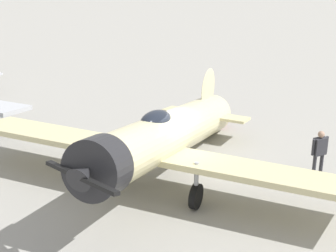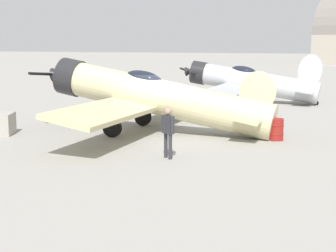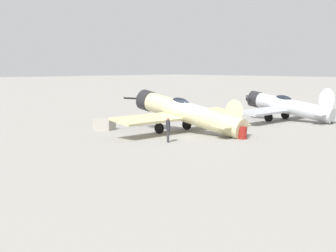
# 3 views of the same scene
# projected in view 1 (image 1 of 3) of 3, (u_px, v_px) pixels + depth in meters

# --- Properties ---
(ground_plane) EXTENTS (400.00, 400.00, 0.00)m
(ground_plane) POSITION_uv_depth(u_px,v_px,m) (168.00, 175.00, 18.38)
(ground_plane) COLOR gray
(airplane_foreground) EXTENTS (10.65, 13.03, 3.28)m
(airplane_foreground) POSITION_uv_depth(u_px,v_px,m) (161.00, 139.00, 17.35)
(airplane_foreground) COLOR beige
(airplane_foreground) RESTS_ON ground_plane
(ground_crew_mechanic) EXTENTS (0.55, 0.46, 1.69)m
(ground_crew_mechanic) POSITION_uv_depth(u_px,v_px,m) (320.00, 150.00, 17.81)
(ground_crew_mechanic) COLOR #2D2D33
(ground_crew_mechanic) RESTS_ON ground_plane
(fuel_drum) EXTENTS (0.63, 0.63, 0.87)m
(fuel_drum) POSITION_uv_depth(u_px,v_px,m) (216.00, 118.00, 22.23)
(fuel_drum) COLOR maroon
(fuel_drum) RESTS_ON ground_plane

